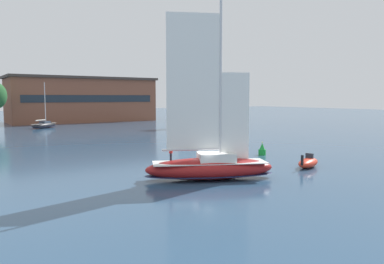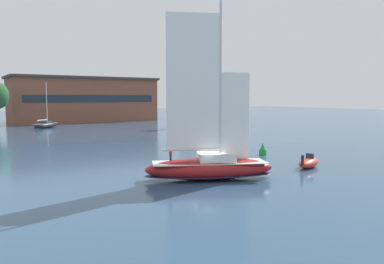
{
  "view_description": "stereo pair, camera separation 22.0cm",
  "coord_description": "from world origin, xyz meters",
  "px_view_note": "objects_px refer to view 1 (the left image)",
  "views": [
    {
      "loc": [
        -20.15,
        -27.59,
        7.62
      ],
      "look_at": [
        0.0,
        3.0,
        4.18
      ],
      "focal_mm": 35.0,
      "sensor_mm": 36.0,
      "label": 1
    },
    {
      "loc": [
        -19.97,
        -27.71,
        7.62
      ],
      "look_at": [
        0.0,
        3.0,
        4.18
      ],
      "focal_mm": 35.0,
      "sensor_mm": 36.0,
      "label": 2
    }
  ],
  "objects_px": {
    "sailboat_main": "(210,166)",
    "channel_buoy": "(262,150)",
    "sailboat_moored_near_marina": "(44,125)",
    "sailboat_moored_far_slip": "(189,124)",
    "motor_tender": "(308,163)"
  },
  "relations": [
    {
      "from": "sailboat_main",
      "to": "channel_buoy",
      "type": "xyz_separation_m",
      "value": [
        14.37,
        8.06,
        -0.58
      ]
    },
    {
      "from": "sailboat_moored_near_marina",
      "to": "sailboat_moored_far_slip",
      "type": "distance_m",
      "value": 35.57
    },
    {
      "from": "sailboat_main",
      "to": "channel_buoy",
      "type": "relative_size",
      "value": 9.38
    },
    {
      "from": "sailboat_main",
      "to": "motor_tender",
      "type": "height_order",
      "value": "sailboat_main"
    },
    {
      "from": "sailboat_main",
      "to": "sailboat_moored_near_marina",
      "type": "xyz_separation_m",
      "value": [
        -0.14,
        69.01,
        -0.51
      ]
    },
    {
      "from": "channel_buoy",
      "to": "sailboat_main",
      "type": "bearing_deg",
      "value": -150.71
    },
    {
      "from": "sailboat_main",
      "to": "sailboat_moored_far_slip",
      "type": "xyz_separation_m",
      "value": [
        29.45,
        49.27,
        -0.31
      ]
    },
    {
      "from": "sailboat_moored_near_marina",
      "to": "channel_buoy",
      "type": "height_order",
      "value": "sailboat_moored_near_marina"
    },
    {
      "from": "sailboat_moored_far_slip",
      "to": "channel_buoy",
      "type": "bearing_deg",
      "value": -110.09
    },
    {
      "from": "sailboat_main",
      "to": "channel_buoy",
      "type": "height_order",
      "value": "sailboat_main"
    },
    {
      "from": "sailboat_main",
      "to": "sailboat_moored_far_slip",
      "type": "bearing_deg",
      "value": 59.13
    },
    {
      "from": "sailboat_main",
      "to": "motor_tender",
      "type": "distance_m",
      "value": 12.48
    },
    {
      "from": "sailboat_moored_near_marina",
      "to": "motor_tender",
      "type": "bearing_deg",
      "value": -79.84
    },
    {
      "from": "sailboat_moored_far_slip",
      "to": "motor_tender",
      "type": "height_order",
      "value": "sailboat_moored_far_slip"
    },
    {
      "from": "motor_tender",
      "to": "channel_buoy",
      "type": "distance_m",
      "value": 9.32
    }
  ]
}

